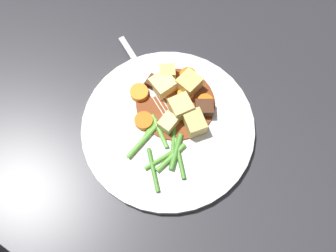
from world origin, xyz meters
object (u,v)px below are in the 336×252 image
at_px(potato_chunk_5, 189,84).
at_px(meat_chunk_1, 154,83).
at_px(carrot_slice_4, 144,121).
at_px(potato_chunk_4, 181,107).
at_px(potato_chunk_2, 166,122).
at_px(carrot_slice_0, 193,116).
at_px(potato_chunk_1, 163,84).
at_px(carrot_slice_2, 188,76).
at_px(carrot_slice_5, 186,94).
at_px(fork, 146,78).
at_px(potato_chunk_0, 195,123).
at_px(carrot_slice_1, 139,93).
at_px(potato_chunk_3, 168,73).
at_px(carrot_slice_3, 205,102).
at_px(meat_chunk_0, 204,108).
at_px(dinner_plate, 168,128).

relative_size(potato_chunk_5, meat_chunk_1, 1.53).
xyz_separation_m(carrot_slice_4, potato_chunk_4, (0.04, -0.05, 0.01)).
xyz_separation_m(carrot_slice_4, potato_chunk_2, (0.01, -0.04, 0.01)).
height_order(carrot_slice_0, potato_chunk_1, potato_chunk_1).
height_order(carrot_slice_2, potato_chunk_5, potato_chunk_5).
height_order(carrot_slice_5, fork, carrot_slice_5).
height_order(potato_chunk_0, potato_chunk_4, potato_chunk_4).
bearing_deg(meat_chunk_1, carrot_slice_1, 141.96).
xyz_separation_m(carrot_slice_0, potato_chunk_2, (-0.03, 0.04, 0.01)).
height_order(carrot_slice_2, potato_chunk_1, potato_chunk_1).
height_order(potato_chunk_1, potato_chunk_3, same).
bearing_deg(carrot_slice_3, meat_chunk_0, -173.05).
bearing_deg(carrot_slice_5, potato_chunk_1, 85.91).
bearing_deg(meat_chunk_0, potato_chunk_1, 74.75).
height_order(carrot_slice_4, potato_chunk_0, potato_chunk_0).
relative_size(carrot_slice_5, potato_chunk_1, 0.77).
bearing_deg(potato_chunk_3, meat_chunk_1, 142.62).
xyz_separation_m(potato_chunk_2, meat_chunk_1, (0.06, 0.04, -0.00)).
height_order(potato_chunk_0, potato_chunk_1, potato_chunk_0).
relative_size(dinner_plate, potato_chunk_4, 8.54).
height_order(carrot_slice_3, potato_chunk_3, potato_chunk_3).
relative_size(potato_chunk_1, potato_chunk_5, 1.05).
height_order(carrot_slice_0, potato_chunk_4, potato_chunk_4).
xyz_separation_m(potato_chunk_1, potato_chunk_4, (-0.03, -0.04, 0.00)).
xyz_separation_m(carrot_slice_1, carrot_slice_2, (0.06, -0.07, -0.00)).
relative_size(carrot_slice_0, carrot_slice_1, 0.83).
relative_size(carrot_slice_2, potato_chunk_1, 0.77).
xyz_separation_m(carrot_slice_1, meat_chunk_0, (0.00, -0.11, 0.00)).
xyz_separation_m(carrot_slice_1, potato_chunk_0, (-0.03, -0.10, 0.01)).
bearing_deg(carrot_slice_5, carrot_slice_0, -146.07).
bearing_deg(carrot_slice_0, potato_chunk_5, 23.96).
bearing_deg(carrot_slice_1, potato_chunk_2, -123.61).
bearing_deg(fork, carrot_slice_3, -98.81).
bearing_deg(carrot_slice_4, potato_chunk_5, -32.92).
bearing_deg(carrot_slice_3, potato_chunk_2, 137.24).
relative_size(carrot_slice_0, carrot_slice_5, 0.93).
bearing_deg(meat_chunk_1, potato_chunk_2, -147.09).
bearing_deg(potato_chunk_4, potato_chunk_1, 50.83).
height_order(carrot_slice_0, potato_chunk_2, potato_chunk_2).
distance_m(carrot_slice_3, carrot_slice_5, 0.04).
bearing_deg(potato_chunk_5, potato_chunk_2, 167.04).
bearing_deg(carrot_slice_2, carrot_slice_1, 128.94).
bearing_deg(potato_chunk_1, fork, 73.25).
distance_m(dinner_plate, carrot_slice_0, 0.05).
bearing_deg(dinner_plate, potato_chunk_5, -9.56).
xyz_separation_m(potato_chunk_1, potato_chunk_5, (0.01, -0.04, 0.00)).
bearing_deg(carrot_slice_2, potato_chunk_2, 173.94).
bearing_deg(potato_chunk_3, dinner_plate, -162.33).
height_order(potato_chunk_1, meat_chunk_0, potato_chunk_1).
bearing_deg(carrot_slice_5, potato_chunk_0, -149.32).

